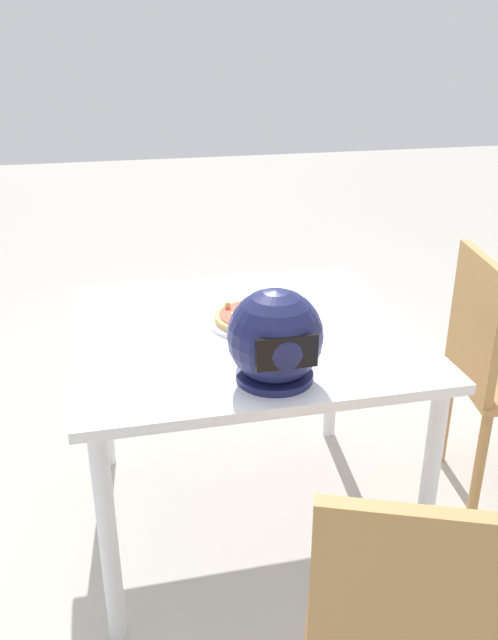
# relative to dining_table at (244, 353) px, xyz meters

# --- Properties ---
(ground_plane) EXTENTS (14.00, 14.00, 0.00)m
(ground_plane) POSITION_rel_dining_table_xyz_m (0.00, 0.00, -0.63)
(ground_plane) COLOR #B2ADA3
(dining_table) EXTENTS (1.03, 0.94, 0.72)m
(dining_table) POSITION_rel_dining_table_xyz_m (0.00, 0.00, 0.00)
(dining_table) COLOR white
(dining_table) RESTS_ON ground
(pizza_plate) EXTENTS (0.28, 0.28, 0.01)m
(pizza_plate) POSITION_rel_dining_table_xyz_m (-0.04, -0.03, 0.09)
(pizza_plate) COLOR white
(pizza_plate) RESTS_ON dining_table
(pizza) EXTENTS (0.25, 0.25, 0.06)m
(pizza) POSITION_rel_dining_table_xyz_m (-0.04, -0.03, 0.11)
(pizza) COLOR tan
(pizza) RESTS_ON pizza_plate
(motorcycle_helmet) EXTENTS (0.25, 0.25, 0.25)m
(motorcycle_helmet) POSITION_rel_dining_table_xyz_m (-0.01, 0.33, 0.20)
(motorcycle_helmet) COLOR #191E4C
(motorcycle_helmet) RESTS_ON dining_table
(chair_side) EXTENTS (0.46, 0.46, 0.90)m
(chair_side) POSITION_rel_dining_table_xyz_m (-0.87, 0.04, -0.13)
(chair_side) COLOR #B7844C
(chair_side) RESTS_ON ground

